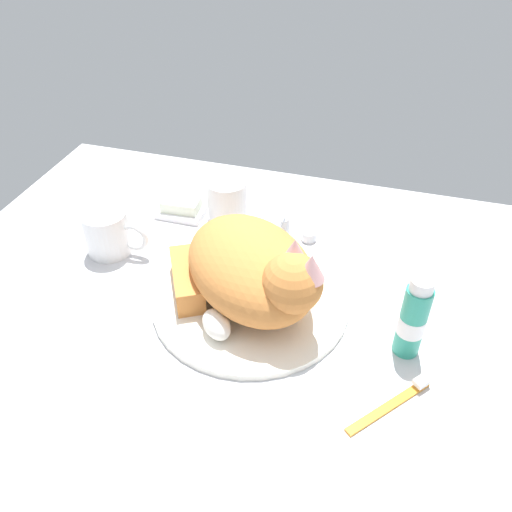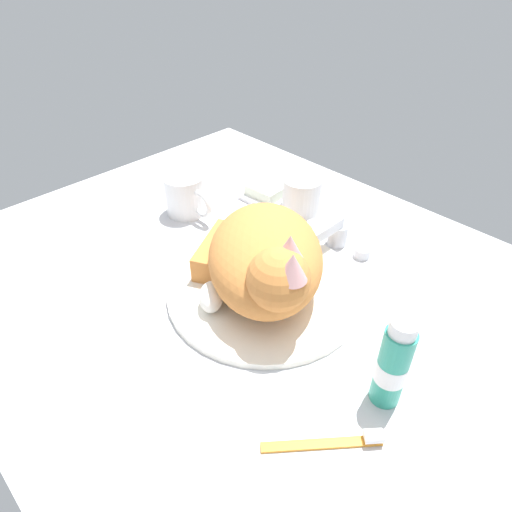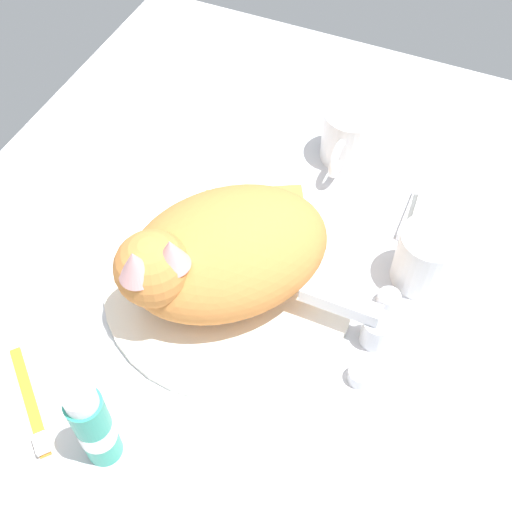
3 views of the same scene
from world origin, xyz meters
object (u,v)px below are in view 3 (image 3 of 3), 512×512
at_px(faucet, 365,323).
at_px(toothpaste_bottle, 94,426).
at_px(coffee_mug, 349,136).
at_px(soap_bar, 431,212).
at_px(toothbrush, 31,406).
at_px(cat, 219,252).
at_px(rinse_cup, 426,258).

height_order(faucet, toothpaste_bottle, toothpaste_bottle).
relative_size(coffee_mug, soap_bar, 1.65).
bearing_deg(toothbrush, cat, 151.67).
height_order(rinse_cup, toothbrush, rinse_cup).
relative_size(coffee_mug, toothbrush, 1.02).
height_order(soap_bar, toothbrush, soap_bar).
bearing_deg(toothbrush, faucet, 127.62).
relative_size(soap_bar, toothbrush, 0.62).
relative_size(coffee_mug, toothpaste_bottle, 0.87).
relative_size(faucet, toothbrush, 1.21).
height_order(cat, toothbrush, cat).
height_order(faucet, cat, cat).
height_order(toothpaste_bottle, toothbrush, toothpaste_bottle).
bearing_deg(soap_bar, rinse_cup, 8.23).
relative_size(toothpaste_bottle, toothbrush, 1.17).
bearing_deg(rinse_cup, toothpaste_bottle, -34.87).
xyz_separation_m(toothpaste_bottle, toothbrush, (-0.01, -0.10, -0.06)).
bearing_deg(rinse_cup, faucet, -20.24).
height_order(cat, rinse_cup, cat).
bearing_deg(toothbrush, rinse_cup, 134.98).
xyz_separation_m(coffee_mug, toothpaste_bottle, (0.52, -0.09, 0.02)).
height_order(faucet, toothbrush, faucet).
bearing_deg(toothbrush, toothpaste_bottle, 85.34).
xyz_separation_m(soap_bar, toothbrush, (0.43, -0.33, -0.02)).
relative_size(cat, rinse_cup, 3.68).
xyz_separation_m(rinse_cup, toothpaste_bottle, (0.35, -0.25, 0.02)).
xyz_separation_m(cat, rinse_cup, (-0.12, 0.22, -0.03)).
bearing_deg(rinse_cup, soap_bar, -171.77).
xyz_separation_m(faucet, coffee_mug, (-0.28, -0.11, 0.01)).
bearing_deg(toothpaste_bottle, faucet, 139.77).
distance_m(coffee_mug, toothpaste_bottle, 0.53).
height_order(rinse_cup, toothpaste_bottle, toothpaste_bottle).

